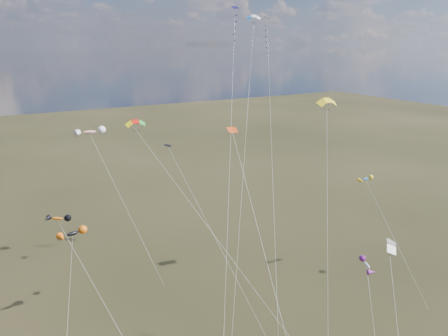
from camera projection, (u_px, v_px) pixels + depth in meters
diamond_black_high at (267, 55)px, 57.64m from camera, size 14.68×24.87×37.69m
diamond_navy_tall at (234, 50)px, 51.29m from camera, size 14.46×21.74×38.57m
diamond_black_mid at (201, 209)px, 47.29m from camera, size 6.50×16.30×22.16m
diamond_orange_center at (260, 237)px, 33.77m from camera, size 4.19×22.47×26.30m
parafoil_yellow at (328, 101)px, 54.54m from camera, size 14.50×17.66×27.20m
parafoil_blue_white at (254, 19)px, 58.29m from camera, size 17.21×21.85×38.29m
parafoil_striped at (391, 243)px, 38.97m from camera, size 9.60×12.51×15.91m
parafoil_tricolor at (137, 124)px, 44.85m from camera, size 13.79×18.17×26.01m
novelty_black_orange at (73, 234)px, 49.34m from camera, size 5.15×10.06×12.01m
novelty_orange_black at (58, 219)px, 43.74m from camera, size 6.79×7.68×15.96m
novelty_white_purple at (367, 266)px, 38.59m from camera, size 5.92×10.08×13.72m
novelty_redwhite_stripe at (90, 132)px, 60.80m from camera, size 7.86×15.34×21.73m
novelty_blue_yellow at (366, 180)px, 59.50m from camera, size 2.34×13.62×15.00m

